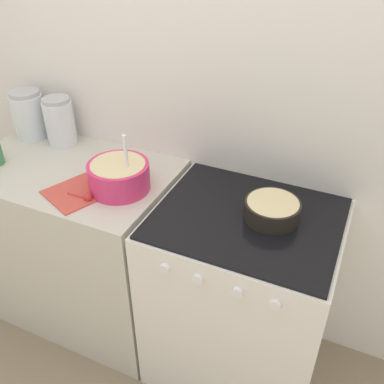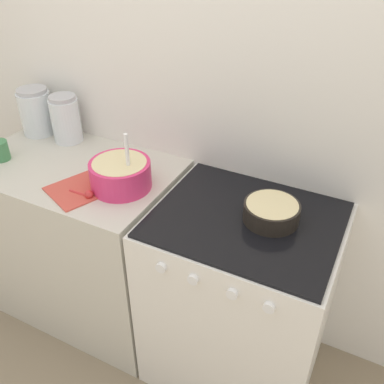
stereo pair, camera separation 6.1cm
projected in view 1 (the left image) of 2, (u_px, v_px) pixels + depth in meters
name	position (u px, v px, depth m)	size (l,w,h in m)	color
ground_plane	(138.00, 380.00, 2.05)	(12.00, 12.00, 0.00)	gray
wall_back	(193.00, 98.00, 1.85)	(4.93, 0.05, 2.40)	white
countertop_cabinet	(81.00, 244.00, 2.19)	(0.96, 0.61, 0.90)	beige
stove	(240.00, 297.00, 1.90)	(0.73, 0.62, 0.90)	white
mixing_bowl	(119.00, 175.00, 1.77)	(0.26, 0.26, 0.26)	#E0336B
baking_pan	(272.00, 209.00, 1.62)	(0.21, 0.21, 0.07)	black
storage_jar_left	(29.00, 117.00, 2.16)	(0.16, 0.16, 0.24)	silver
storage_jar_middle	(60.00, 124.00, 2.10)	(0.14, 0.14, 0.24)	silver
recipe_page	(76.00, 193.00, 1.77)	(0.29, 0.29, 0.01)	#CC4C3F
measuring_spoon	(85.00, 197.00, 1.73)	(0.12, 0.04, 0.04)	red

